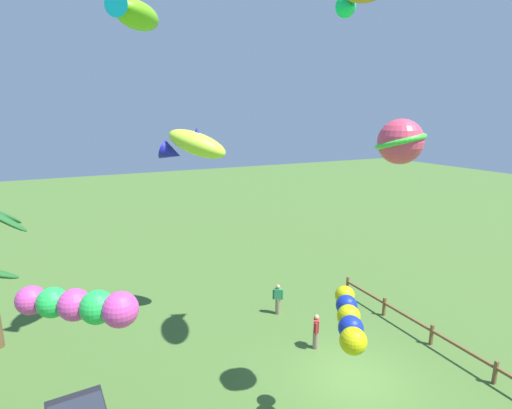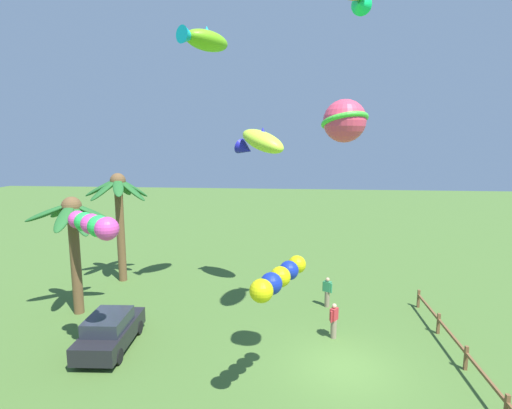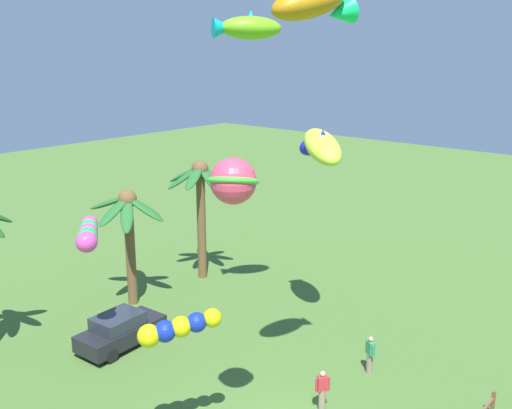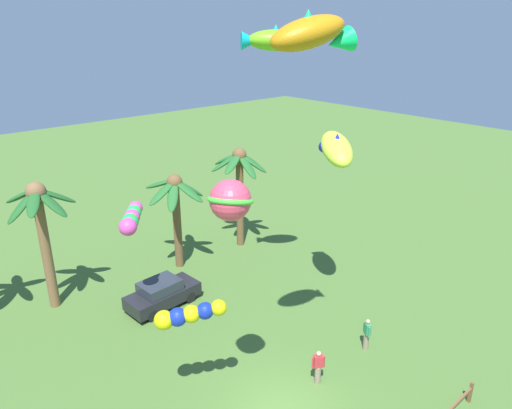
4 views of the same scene
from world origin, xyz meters
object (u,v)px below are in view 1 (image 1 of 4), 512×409
at_px(kite_ball_3, 400,142).
at_px(kite_tube_4, 80,305).
at_px(spectator_1, 316,331).
at_px(kite_fish_1, 193,145).
at_px(spectator_0, 278,299).
at_px(kite_tube_5, 349,319).
at_px(kite_fish_0, 135,14).

height_order(kite_ball_3, kite_tube_4, kite_ball_3).
height_order(spectator_1, kite_tube_4, kite_tube_4).
xyz_separation_m(spectator_1, kite_fish_1, (4.86, 3.69, 7.76)).
distance_m(spectator_0, kite_ball_3, 11.25).
height_order(spectator_1, kite_tube_5, kite_tube_5).
relative_size(kite_ball_3, kite_tube_4, 0.75).
bearing_deg(spectator_0, spectator_1, -179.81).
xyz_separation_m(spectator_1, kite_tube_5, (-4.72, 2.28, 3.51)).
bearing_deg(kite_ball_3, kite_fish_1, 20.30).
bearing_deg(kite_ball_3, spectator_0, -2.50).
bearing_deg(kite_fish_1, spectator_1, -142.83).
height_order(spectator_0, spectator_1, same).
distance_m(spectator_1, kite_tube_5, 6.31).
relative_size(kite_fish_0, kite_tube_5, 1.26).
relative_size(spectator_1, kite_tube_5, 0.68).
distance_m(kite_fish_1, kite_ball_3, 9.66).
distance_m(spectator_0, kite_tube_4, 12.15).
relative_size(spectator_1, kite_fish_0, 0.54).
bearing_deg(kite_fish_1, kite_ball_3, -159.70).
distance_m(spectator_1, kite_tube_4, 10.70).
height_order(spectator_0, kite_fish_1, kite_fish_1).
bearing_deg(kite_ball_3, kite_fish_0, 39.19).
bearing_deg(kite_tube_5, spectator_1, -25.81).
xyz_separation_m(kite_fish_1, kite_tube_4, (-8.14, 5.30, -2.97)).
xyz_separation_m(spectator_1, kite_ball_3, (-4.19, 0.34, 8.34)).
relative_size(spectator_1, kite_tube_4, 0.61).
distance_m(kite_fish_0, kite_tube_4, 10.43).
height_order(kite_fish_0, kite_tube_5, kite_fish_0).
height_order(kite_fish_0, kite_fish_1, kite_fish_0).
distance_m(kite_fish_0, kite_tube_5, 12.59).
distance_m(spectator_0, spectator_1, 3.36).
bearing_deg(kite_fish_0, spectator_1, -116.01).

